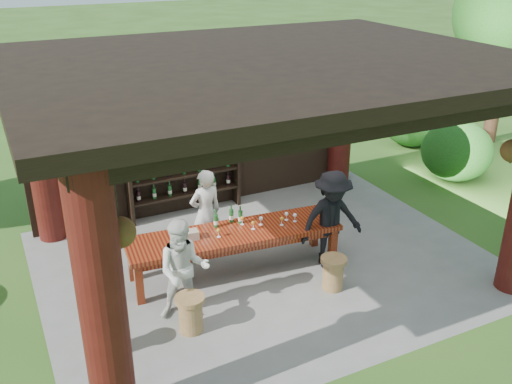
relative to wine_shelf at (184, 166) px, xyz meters
name	(u,v)px	position (x,y,z in m)	size (l,w,h in m)	color
ground	(266,261)	(0.58, -2.45, -1.01)	(90.00, 90.00, 0.00)	#2D5119
pavilion	(255,137)	(0.56, -2.02, 1.12)	(7.50, 6.00, 3.60)	slate
wine_shelf	(184,166)	(0.00, 0.00, 0.00)	(2.28, 0.35, 2.01)	black
tasting_table	(234,238)	(-0.04, -2.50, -0.38)	(3.57, 1.23, 0.75)	#55120C
stool_near_left	(190,313)	(-1.23, -3.66, -0.72)	(0.42, 0.42, 0.56)	brown
stool_near_right	(333,272)	(1.15, -3.64, -0.72)	(0.42, 0.42, 0.55)	brown
stool_far_left	(115,335)	(-2.28, -3.63, -0.76)	(0.35, 0.35, 0.47)	brown
host	(206,213)	(-0.23, -1.74, -0.22)	(0.58, 0.38, 1.58)	beige
guest_woman	(184,270)	(-1.18, -3.30, -0.24)	(0.75, 0.59, 1.55)	silver
guest_man	(332,220)	(1.49, -3.01, -0.16)	(1.10, 0.63, 1.70)	black
table_bottles	(229,215)	(0.00, -2.21, -0.11)	(0.50, 0.19, 0.31)	#194C1E
table_glasses	(263,222)	(0.47, -2.53, -0.19)	(1.42, 0.37, 0.15)	silver
napkin_basket	(190,235)	(-0.76, -2.42, -0.19)	(0.26, 0.18, 0.14)	#BF6672
shrubs	(356,195)	(2.84, -1.81, -0.46)	(14.16, 8.04, 1.36)	#194C14
trees	(389,35)	(4.01, -0.91, 2.36)	(20.27, 9.95, 4.80)	#3F2819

